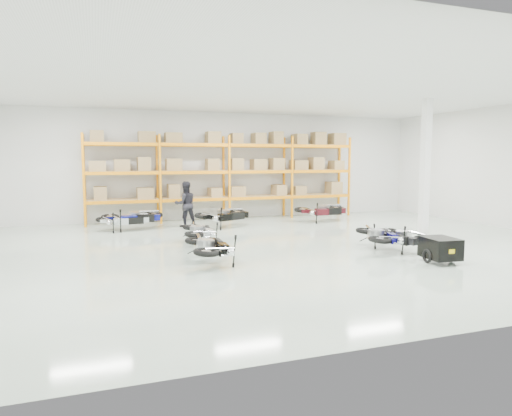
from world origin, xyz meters
name	(u,v)px	position (x,y,z in m)	size (l,w,h in m)	color
room	(287,169)	(0.00, 0.00, 2.25)	(18.00, 18.00, 18.00)	#B6CBB8
pallet_rack	(226,166)	(0.00, 6.45, 2.26)	(11.28, 0.98, 3.62)	orange
structural_column	(425,167)	(5.20, 0.50, 2.25)	(0.25, 0.25, 4.50)	white
moto_blue_centre	(380,232)	(2.16, -1.47, 0.53)	(0.78, 1.75, 1.07)	#0A0645
moto_silver_left	(200,228)	(-2.31, 1.16, 0.50)	(0.73, 1.63, 1.00)	silver
moto_black_far_left	(210,242)	(-2.63, -1.47, 0.54)	(0.78, 1.76, 1.08)	black
moto_touring_right	(399,232)	(2.68, -1.59, 0.51)	(0.74, 1.66, 1.02)	black
trailer	(440,248)	(2.68, -3.19, 0.36)	(0.78, 1.48, 0.61)	black
moto_back_a	(133,214)	(-3.94, 4.75, 0.57)	(0.83, 1.88, 1.15)	navy
moto_back_b	(125,217)	(-4.25, 4.59, 0.51)	(0.74, 1.66, 1.01)	#ADB3B7
moto_back_c	(225,212)	(-0.71, 4.22, 0.58)	(0.84, 1.90, 1.16)	black
moto_back_d	(322,207)	(3.49, 4.49, 0.59)	(0.85, 1.92, 1.17)	#440D15
person_back	(185,204)	(-2.03, 4.94, 0.85)	(0.83, 0.64, 1.70)	black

